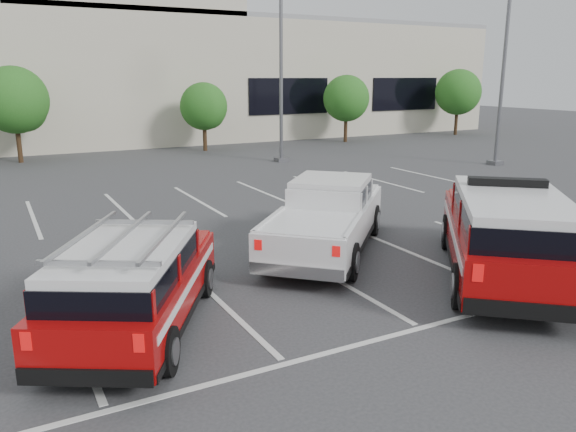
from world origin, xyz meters
name	(u,v)px	position (x,y,z in m)	size (l,w,h in m)	color
ground	(334,278)	(0.00, 0.00, 0.00)	(120.00, 120.00, 0.00)	#333336
stall_markings	(250,230)	(0.00, 4.50, 0.01)	(23.00, 15.00, 0.01)	silver
convention_building	(87,70)	(0.18, 31.86, 4.72)	(60.00, 16.99, 13.20)	beige
tree_mid_left	(16,102)	(-4.91, 22.05, 3.04)	(3.37, 3.37, 4.85)	#3F2B19
tree_mid_right	(205,108)	(5.09, 22.05, 2.50)	(2.77, 2.77, 3.99)	#3F2B19
tree_right	(347,100)	(15.09, 22.05, 2.77)	(3.07, 3.07, 4.42)	#3F2B19
tree_far_right	(459,94)	(25.09, 22.05, 3.04)	(3.37, 3.37, 4.85)	#3F2B19
light_pole_mid	(281,58)	(7.00, 16.00, 5.19)	(0.90, 0.60, 10.24)	#59595E
light_pole_right	(504,58)	(16.00, 10.00, 5.19)	(0.90, 0.60, 10.24)	#59595E
fire_chief_suv	(506,241)	(3.23, -1.77, 0.88)	(5.67, 6.11, 2.16)	#950707
white_pickup	(327,224)	(0.92, 1.78, 0.72)	(5.53, 5.64, 1.80)	silver
ladder_suv	(136,291)	(-4.43, -0.61, 0.75)	(4.03, 5.08, 1.89)	#950707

